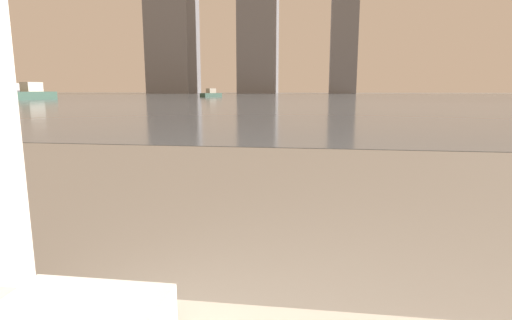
{
  "coord_description": "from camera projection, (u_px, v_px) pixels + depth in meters",
  "views": [
    {
      "loc": [
        0.18,
        0.22,
        0.98
      ],
      "look_at": [
        -0.12,
        2.38,
        0.6
      ],
      "focal_mm": 28.0,
      "sensor_mm": 36.0,
      "label": 1
    }
  ],
  "objects": [
    {
      "name": "harbor_water",
      "position": [
        312.0,
        97.0,
        60.44
      ],
      "size": [
        180.0,
        110.0,
        0.01
      ],
      "color": "slate",
      "rests_on": "ground_plane"
    },
    {
      "name": "harbor_boat_0",
      "position": [
        32.0,
        94.0,
        40.23
      ],
      "size": [
        2.63,
        4.93,
        1.76
      ],
      "color": "#335647",
      "rests_on": "harbor_water"
    },
    {
      "name": "harbor_boat_3",
      "position": [
        13.0,
        92.0,
        59.43
      ],
      "size": [
        2.53,
        5.48,
        1.98
      ],
      "color": "#4C4C51",
      "rests_on": "harbor_water"
    },
    {
      "name": "harbor_boat_4",
      "position": [
        211.0,
        94.0,
        54.99
      ],
      "size": [
        2.62,
        3.28,
        1.19
      ],
      "color": "#335647",
      "rests_on": "harbor_water"
    },
    {
      "name": "skyline_tower_1",
      "position": [
        259.0,
        32.0,
        114.21
      ],
      "size": [
        10.45,
        13.98,
        34.74
      ],
      "color": "slate",
      "rests_on": "ground_plane"
    }
  ]
}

